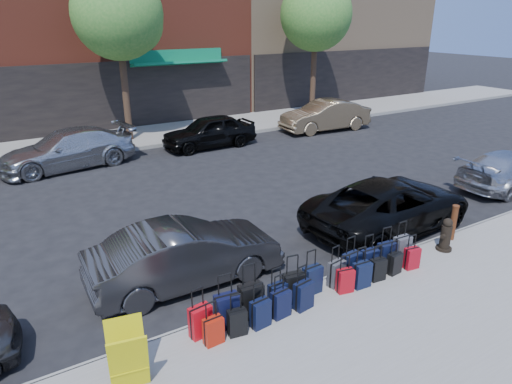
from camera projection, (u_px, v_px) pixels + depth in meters
ground at (212, 217)px, 13.20m from camera, size 120.00×120.00×0.00m
sidewalk_near at (375, 342)px, 7.99m from camera, size 60.00×4.00×0.15m
sidewalk_far at (117, 140)px, 21.15m from camera, size 60.00×4.00×0.15m
curb_near at (305, 288)px, 9.60m from camera, size 60.00×0.08×0.15m
curb_far at (130, 150)px, 19.54m from camera, size 60.00×0.08×0.15m
tree_center at (121, 17)px, 19.14m from camera, size 3.80×3.80×7.27m
tree_right at (318, 17)px, 24.23m from camera, size 3.80×3.80×7.27m
suitcase_front_0 at (200, 321)px, 7.96m from camera, size 0.41×0.26×0.94m
suitcase_front_1 at (227, 311)px, 8.17m from camera, size 0.46×0.29×1.05m
suitcase_front_2 at (251, 301)px, 8.46m from camera, size 0.46×0.28×1.08m
suitcase_front_3 at (278, 296)px, 8.72m from camera, size 0.36×0.21×0.85m
suitcase_front_4 at (293, 288)px, 8.91m from camera, size 0.45×0.29×1.00m
suitcase_front_5 at (312, 280)px, 9.21m from camera, size 0.40×0.23×0.94m
suitcase_front_6 at (336, 273)px, 9.47m from camera, size 0.40×0.26×0.89m
suitcase_front_7 at (351, 266)px, 9.70m from camera, size 0.42×0.25×0.97m
suitcase_front_8 at (369, 261)px, 9.92m from camera, size 0.38×0.22×0.90m
suitcase_front_9 at (386, 255)px, 10.12m from camera, size 0.43×0.27×0.98m
suitcase_front_10 at (402, 249)px, 10.43m from camera, size 0.41×0.24×0.97m
suitcase_back_0 at (213, 331)px, 7.78m from camera, size 0.35×0.21×0.80m
suitcase_back_1 at (237, 322)px, 8.00m from camera, size 0.36×0.24×0.79m
suitcase_back_2 at (260, 313)px, 8.21m from camera, size 0.38×0.24×0.86m
suitcase_back_3 at (281, 304)px, 8.48m from camera, size 0.38×0.25×0.86m
suitcase_back_4 at (303, 295)px, 8.72m from camera, size 0.41×0.27×0.90m
suitcase_back_6 at (345, 281)px, 9.25m from camera, size 0.37×0.26×0.81m
suitcase_back_7 at (362, 275)px, 9.42m from camera, size 0.39×0.24×0.89m
suitcase_back_8 at (378, 269)px, 9.68m from camera, size 0.35×0.23×0.79m
suitcase_back_9 at (394, 263)px, 9.92m from camera, size 0.34×0.22×0.78m
suitcase_back_10 at (412, 258)px, 10.13m from camera, size 0.36×0.24×0.80m
fire_hydrant at (446, 235)px, 10.89m from camera, size 0.42×0.37×0.82m
bollard at (453, 222)px, 11.37m from camera, size 0.17×0.17×0.92m
display_rack at (128, 357)px, 6.82m from camera, size 0.67×0.72×1.02m
car_near_1 at (186, 254)px, 9.70m from camera, size 4.15×1.51×1.36m
car_near_2 at (390, 205)px, 12.23m from camera, size 5.17×2.69×1.39m
car_near_3 at (512, 170)px, 15.22m from camera, size 4.37×1.89×1.25m
car_far_1 at (67, 149)px, 17.25m from camera, size 5.18×2.64×1.44m
car_far_2 at (209, 131)px, 19.99m from camera, size 4.17×1.73×1.41m
car_far_3 at (325, 116)px, 22.94m from camera, size 4.72×1.96×1.52m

